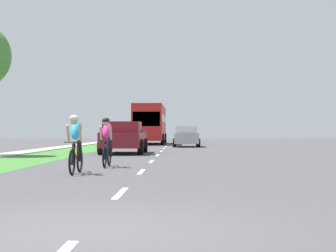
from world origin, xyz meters
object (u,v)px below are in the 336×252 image
object	(u,v)px
pickup_maroon	(124,138)
cyclist_trailing	(107,142)
bus_red	(150,123)
sedan_silver	(186,137)
cyclist_lead	(76,144)

from	to	relation	value
pickup_maroon	cyclist_trailing	bearing A→B (deg)	-86.85
bus_red	sedan_silver	bearing A→B (deg)	-70.09
pickup_maroon	bus_red	distance (m)	21.20
pickup_maroon	bus_red	xyz separation A→B (m)	(0.15, 21.17, 1.15)
cyclist_lead	bus_red	distance (m)	33.95
cyclist_lead	bus_red	xyz separation A→B (m)	(0.05, 33.93, 1.17)
cyclist_lead	pickup_maroon	world-z (taller)	pickup_maroon
cyclist_trailing	sedan_silver	xyz separation A→B (m)	(2.82, 22.34, -0.04)
cyclist_trailing	cyclist_lead	bearing A→B (deg)	-99.74
pickup_maroon	cyclist_lead	bearing A→B (deg)	-89.57
sedan_silver	bus_red	distance (m)	9.55
pickup_maroon	sedan_silver	xyz separation A→B (m)	(3.38, 12.26, -0.06)
cyclist_trailing	sedan_silver	size ratio (longest dim) A/B	0.40
pickup_maroon	bus_red	world-z (taller)	bus_red
cyclist_lead	cyclist_trailing	xyz separation A→B (m)	(0.46, 2.68, 0.00)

